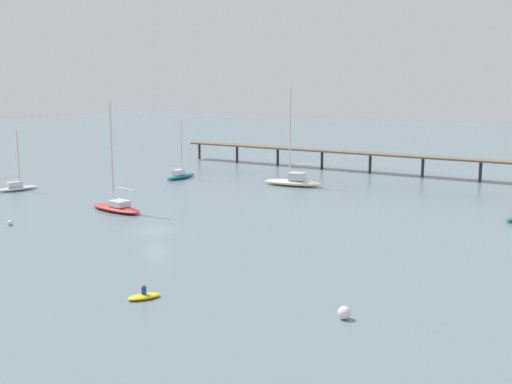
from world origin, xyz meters
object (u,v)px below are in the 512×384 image
(sailboat_cream, at_px, (293,180))
(dinghy_yellow, at_px, (144,296))
(pier, at_px, (465,153))
(mooring_buoy_outer, at_px, (10,223))
(mooring_buoy_mid, at_px, (344,313))
(sailboat_teal, at_px, (180,175))
(sailboat_red, at_px, (116,206))
(sailboat_white, at_px, (17,186))

(sailboat_cream, relative_size, dinghy_yellow, 5.49)
(pier, bearing_deg, mooring_buoy_outer, -116.78)
(dinghy_yellow, xyz_separation_m, mooring_buoy_mid, (13.72, 4.66, 0.23))
(dinghy_yellow, height_order, mooring_buoy_mid, dinghy_yellow)
(sailboat_teal, bearing_deg, mooring_buoy_outer, -78.51)
(sailboat_cream, xyz_separation_m, mooring_buoy_outer, (-11.52, -40.64, -0.54))
(sailboat_red, bearing_deg, mooring_buoy_outer, -107.73)
(pier, distance_m, sailboat_teal, 45.92)
(mooring_buoy_outer, bearing_deg, sailboat_teal, 101.49)
(sailboat_teal, distance_m, sailboat_white, 25.06)
(mooring_buoy_mid, bearing_deg, dinghy_yellow, -161.24)
(sailboat_teal, height_order, mooring_buoy_outer, sailboat_teal)
(sailboat_red, distance_m, mooring_buoy_mid, 42.21)
(pier, relative_size, sailboat_white, 8.75)
(sailboat_teal, height_order, mooring_buoy_mid, sailboat_teal)
(pier, height_order, mooring_buoy_outer, pier)
(pier, bearing_deg, dinghy_yellow, -91.52)
(mooring_buoy_outer, bearing_deg, sailboat_cream, 74.18)
(pier, relative_size, sailboat_red, 5.78)
(sailboat_red, height_order, sailboat_cream, sailboat_cream)
(sailboat_teal, height_order, sailboat_cream, sailboat_cream)
(sailboat_white, relative_size, mooring_buoy_mid, 9.84)
(dinghy_yellow, bearing_deg, sailboat_cream, 109.54)
(sailboat_white, bearing_deg, sailboat_red, -5.40)
(pier, height_order, sailboat_white, sailboat_white)
(pier, bearing_deg, sailboat_teal, -146.91)
(sailboat_white, relative_size, sailboat_cream, 0.60)
(mooring_buoy_mid, bearing_deg, mooring_buoy_outer, 174.37)
(pier, bearing_deg, mooring_buoy_mid, -79.76)
(pier, bearing_deg, sailboat_cream, -133.20)
(sailboat_red, relative_size, dinghy_yellow, 4.95)
(sailboat_red, height_order, mooring_buoy_mid, sailboat_red)
(dinghy_yellow, distance_m, mooring_buoy_mid, 14.49)
(sailboat_cream, bearing_deg, sailboat_white, -139.12)
(dinghy_yellow, relative_size, mooring_buoy_mid, 3.01)
(sailboat_red, height_order, sailboat_white, sailboat_red)
(pier, bearing_deg, sailboat_red, -118.80)
(pier, distance_m, mooring_buoy_mid, 66.74)
(sailboat_cream, height_order, mooring_buoy_outer, sailboat_cream)
(mooring_buoy_outer, xyz_separation_m, mooring_buoy_mid, (42.81, -4.22, 0.15))
(sailboat_white, bearing_deg, sailboat_cream, 40.88)
(sailboat_teal, bearing_deg, mooring_buoy_mid, -38.95)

